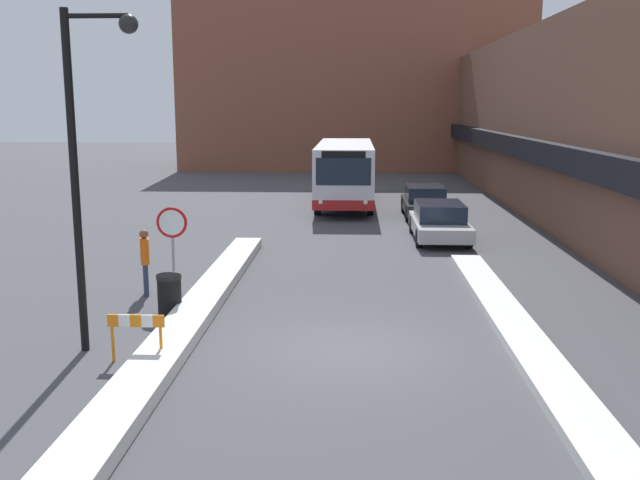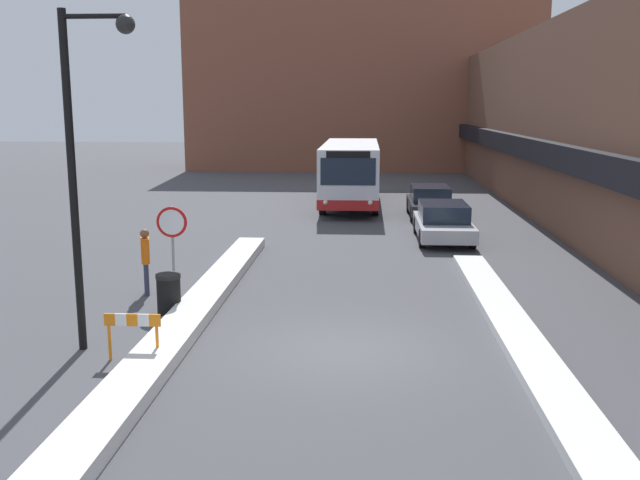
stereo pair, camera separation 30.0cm
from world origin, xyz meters
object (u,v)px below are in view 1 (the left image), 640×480
Objects in this scene: city_bus at (345,171)px; pedestrian at (145,256)px; parked_car_front at (439,221)px; parked_car_middle at (425,201)px; street_lamp at (87,146)px; stop_sign at (172,234)px; trash_bin at (169,294)px; construction_barricade at (136,328)px.

pedestrian is at bearing -105.96° from city_bus.
city_bus is 9.85m from parked_car_front.
parked_car_middle is at bearing 130.03° from pedestrian.
parked_car_front is at bearing -90.00° from parked_car_middle.
street_lamp reaches higher than parked_car_middle.
parked_car_front is at bearing 49.36° from stop_sign.
pedestrian is 1.82× the size of trash_bin.
stop_sign is at bearing 97.31° from trash_bin.
street_lamp is (-0.67, -3.53, 2.33)m from stop_sign.
parked_car_middle is 2.49× the size of pedestrian.
parked_car_front is 14.87m from construction_barricade.
construction_barricade is at bearing -86.56° from trash_bin.
trash_bin is (-7.46, -9.77, -0.22)m from parked_car_front.
city_bus is at bearing 78.38° from trash_bin.
parked_car_middle is 19.85m from construction_barricade.
city_bus is 4.46× the size of stop_sign.
parked_car_front is 0.69× the size of street_lamp.
city_bus is at bearing 77.43° from stop_sign.
city_bus is 19.33m from trash_bin.
pedestrian is 5.02m from construction_barricade.
parked_car_front is (3.58, -9.13, -0.98)m from city_bus.
city_bus reaches higher than parked_car_front.
parked_car_middle is (3.58, -3.63, -0.98)m from city_bus.
street_lamp is 6.03× the size of construction_barricade.
parked_car_front reaches higher than trash_bin.
trash_bin is at bearing 93.44° from construction_barricade.
stop_sign is 2.20× the size of construction_barricade.
city_bus reaches higher than pedestrian.
construction_barricade is at bearing -31.93° from street_lamp.
parked_car_middle is 16.06m from pedestrian.
city_bus is 22.13m from street_lamp.
stop_sign is at bearing 79.32° from street_lamp.
city_bus is at bearing 146.07° from pedestrian.
parked_car_front is at bearing 52.62° from trash_bin.
stop_sign reaches higher than construction_barricade.
street_lamp reaches higher than trash_bin.
stop_sign reaches higher than trash_bin.
street_lamp is (-4.67, -21.49, 2.42)m from city_bus.
parked_car_front is 5.50m from parked_car_middle.
trash_bin is at bearing -82.69° from stop_sign.
pedestrian is (-4.93, -17.25, -0.63)m from city_bus.
street_lamp is 5.23m from pedestrian.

